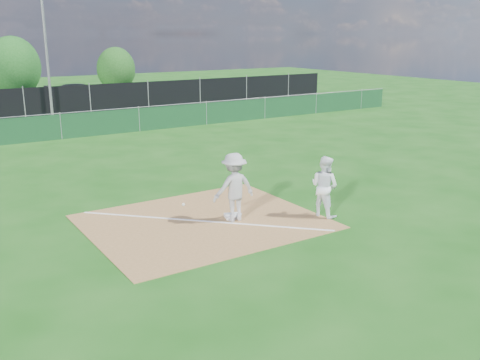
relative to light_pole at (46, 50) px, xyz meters
The scene contains 13 objects.
ground 13.40m from the light_pole, 96.74° to the right, with size 90.00×90.00×0.00m, color #144B10.
infield_dirt 22.11m from the light_pole, 93.95° to the right, with size 6.00×5.00×0.02m, color olive.
foul_line 22.11m from the light_pole, 93.95° to the right, with size 0.08×7.00×0.01m, color white.
green_fence 8.55m from the light_pole, 101.02° to the right, with size 44.00×0.05×1.20m, color #0F381B.
black_fence 3.46m from the light_pole, 168.69° to the left, with size 46.00×0.04×1.80m, color black.
parking_lot 6.80m from the light_pole, 105.80° to the left, with size 46.00×9.00×0.01m, color black.
light_pole is the anchor object (origin of this frame).
first_base 22.23m from the light_pole, 91.80° to the right, with size 0.40×0.40×0.08m, color white.
play_at_first 22.29m from the light_pole, 91.95° to the right, with size 2.14×0.75×1.86m.
runner 23.33m from the light_pole, 86.12° to the right, with size 0.83×0.65×1.71m, color white.
car_right 7.31m from the light_pole, 57.21° to the left, with size 2.00×4.92×1.43m, color black.
tree_mid 10.95m from the light_pole, 89.85° to the left, with size 4.03×4.03×4.79m.
tree_right 14.17m from the light_pole, 53.45° to the left, with size 3.24×3.24×3.85m.
Camera 1 is at (-6.56, -10.96, 4.90)m, focal length 40.00 mm.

